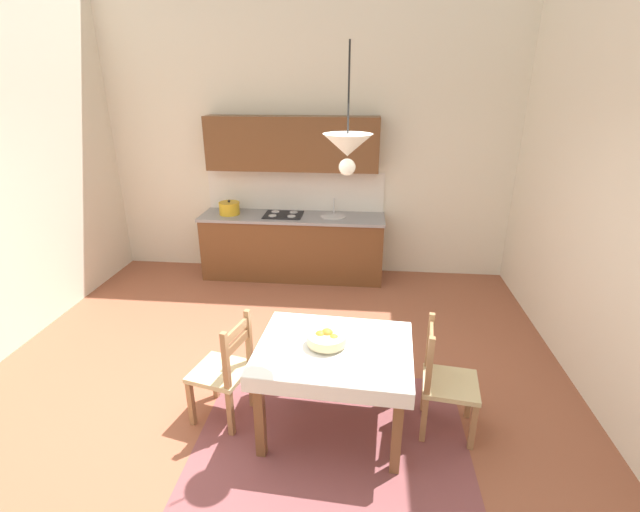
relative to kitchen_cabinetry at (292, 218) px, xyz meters
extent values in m
cube|color=#99563D|center=(0.19, -2.91, -0.91)|extent=(6.17, 6.96, 0.10)
cube|color=silver|center=(0.19, 0.33, 1.27)|extent=(6.17, 0.12, 4.25)
cube|color=brown|center=(0.80, -3.11, -0.85)|extent=(2.10, 1.60, 0.01)
cube|color=brown|center=(0.01, -0.04, -0.43)|extent=(2.50, 0.60, 0.86)
cube|color=gray|center=(0.01, -0.05, 0.02)|extent=(2.53, 0.63, 0.04)
cube|color=white|center=(0.01, 0.26, 0.32)|extent=(2.50, 0.01, 0.55)
cube|color=brown|center=(0.01, 0.09, 0.99)|extent=(2.30, 0.34, 0.70)
cube|color=black|center=(0.01, -0.31, -0.81)|extent=(2.46, 0.02, 0.09)
cylinder|color=silver|center=(0.57, -0.04, 0.04)|extent=(0.34, 0.34, 0.02)
cylinder|color=silver|center=(0.57, 0.10, 0.15)|extent=(0.02, 0.02, 0.22)
cube|color=black|center=(-0.12, -0.04, 0.05)|extent=(0.52, 0.42, 0.01)
cylinder|color=silver|center=(-0.25, -0.14, 0.06)|extent=(0.11, 0.11, 0.01)
cylinder|color=silver|center=(0.01, -0.14, 0.06)|extent=(0.11, 0.11, 0.01)
cylinder|color=silver|center=(-0.25, 0.06, 0.06)|extent=(0.11, 0.11, 0.01)
cylinder|color=silver|center=(0.01, 0.06, 0.06)|extent=(0.11, 0.11, 0.01)
cylinder|color=gold|center=(-0.87, -0.06, 0.12)|extent=(0.28, 0.28, 0.15)
cylinder|color=gold|center=(-0.87, -0.06, 0.20)|extent=(0.29, 0.29, 0.02)
sphere|color=black|center=(-0.87, -0.06, 0.23)|extent=(0.04, 0.04, 0.04)
cube|color=brown|center=(0.80, -3.01, -0.12)|extent=(1.15, 0.93, 0.02)
cube|color=brown|center=(0.28, -3.36, -0.49)|extent=(0.07, 0.07, 0.73)
cube|color=brown|center=(1.26, -3.41, -0.49)|extent=(0.07, 0.07, 0.73)
cube|color=brown|center=(0.33, -2.61, -0.49)|extent=(0.07, 0.07, 0.73)
cube|color=brown|center=(1.31, -2.66, -0.49)|extent=(0.07, 0.07, 0.73)
cube|color=white|center=(0.80, -3.01, -0.10)|extent=(1.22, 1.00, 0.00)
cube|color=white|center=(0.77, -3.48, -0.17)|extent=(1.16, 0.07, 0.12)
cube|color=white|center=(0.82, -2.54, -0.17)|extent=(1.16, 0.07, 0.12)
cube|color=white|center=(0.21, -2.98, -0.17)|extent=(0.06, 0.93, 0.12)
cube|color=white|center=(1.38, -3.04, -0.17)|extent=(0.06, 0.93, 0.12)
cube|color=#D1BC89|center=(-0.13, -2.96, -0.43)|extent=(0.51, 0.51, 0.04)
cube|color=#A3754C|center=(-0.35, -3.10, -0.65)|extent=(0.05, 0.05, 0.41)
cube|color=#A3754C|center=(-0.26, -2.75, -0.65)|extent=(0.05, 0.05, 0.41)
cube|color=#A3754C|center=(0.00, -3.18, -0.39)|extent=(0.05, 0.05, 0.93)
cube|color=#A3754C|center=(0.09, -2.83, -0.39)|extent=(0.05, 0.05, 0.93)
cube|color=#A3754C|center=(0.04, -3.01, -0.01)|extent=(0.10, 0.32, 0.07)
cube|color=#A3754C|center=(0.04, -3.01, -0.12)|extent=(0.10, 0.32, 0.07)
cube|color=#D1BC89|center=(1.70, -2.94, -0.43)|extent=(0.47, 0.47, 0.04)
cube|color=#A3754C|center=(1.90, -2.78, -0.65)|extent=(0.05, 0.05, 0.41)
cube|color=#A3754C|center=(1.85, -3.14, -0.65)|extent=(0.05, 0.05, 0.41)
cube|color=#A3754C|center=(1.54, -2.74, -0.39)|extent=(0.05, 0.05, 0.93)
cube|color=#A3754C|center=(1.50, -3.10, -0.39)|extent=(0.05, 0.05, 0.93)
cube|color=#A3754C|center=(1.52, -2.92, -0.01)|extent=(0.06, 0.32, 0.07)
cube|color=#A3754C|center=(1.52, -2.92, -0.12)|extent=(0.06, 0.32, 0.07)
cylinder|color=beige|center=(0.74, -2.99, -0.09)|extent=(0.17, 0.17, 0.02)
cylinder|color=beige|center=(0.74, -2.99, -0.04)|extent=(0.30, 0.30, 0.07)
sphere|color=orange|center=(0.69, -2.98, -0.03)|extent=(0.09, 0.09, 0.09)
sphere|color=orange|center=(0.79, -3.01, -0.04)|extent=(0.08, 0.08, 0.08)
sphere|color=orange|center=(0.74, -2.96, -0.03)|extent=(0.10, 0.10, 0.10)
cylinder|color=black|center=(0.86, -2.99, 1.71)|extent=(0.01, 0.01, 0.57)
cone|color=silver|center=(0.86, -2.99, 1.39)|extent=(0.32, 0.32, 0.14)
sphere|color=white|center=(0.86, -2.99, 1.25)|extent=(0.11, 0.11, 0.11)
camera|label=1|loc=(0.98, -5.91, 1.77)|focal=25.19mm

